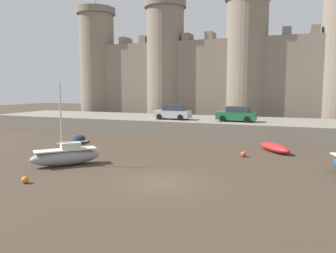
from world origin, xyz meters
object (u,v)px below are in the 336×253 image
rowboat_midflat_centre (275,147)px  car_quay_centre_east (173,113)px  sailboat_foreground_centre (66,156)px  mooring_buoy_near_channel (25,180)px  car_quay_centre_west (237,114)px  rowboat_midflat_right (79,139)px  mooring_buoy_mid_mud (243,154)px

rowboat_midflat_centre → car_quay_centre_east: car_quay_centre_east is taller
sailboat_foreground_centre → mooring_buoy_near_channel: (0.69, -4.39, -0.46)m
mooring_buoy_near_channel → car_quay_centre_east: size_ratio=0.10×
sailboat_foreground_centre → rowboat_midflat_centre: size_ratio=1.44×
mooring_buoy_near_channel → car_quay_centre_west: 22.81m
rowboat_midflat_centre → mooring_buoy_near_channel: 19.16m
rowboat_midflat_centre → mooring_buoy_near_channel: rowboat_midflat_centre is taller
mooring_buoy_near_channel → car_quay_centre_west: bearing=69.2°
mooring_buoy_near_channel → car_quay_centre_east: car_quay_centre_east is taller
rowboat_midflat_right → car_quay_centre_east: size_ratio=0.73×
sailboat_foreground_centre → car_quay_centre_west: size_ratio=1.37×
sailboat_foreground_centre → mooring_buoy_mid_mud: size_ratio=13.13×
car_quay_centre_east → car_quay_centre_west: (7.15, 0.20, 0.00)m
mooring_buoy_mid_mud → car_quay_centre_east: 13.46m
sailboat_foreground_centre → car_quay_centre_east: (1.58, 16.63, 1.89)m
rowboat_midflat_right → mooring_buoy_mid_mud: bearing=-3.0°
rowboat_midflat_right → car_quay_centre_east: bearing=52.6°
mooring_buoy_mid_mud → car_quay_centre_east: bearing=134.9°
rowboat_midflat_right → car_quay_centre_west: (13.69, 8.76, 2.17)m
rowboat_midflat_right → car_quay_centre_west: car_quay_centre_west is taller
mooring_buoy_near_channel → car_quay_centre_west: car_quay_centre_west is taller
mooring_buoy_mid_mud → car_quay_centre_west: (-2.20, 9.60, 2.33)m
sailboat_foreground_centre → car_quay_centre_west: bearing=62.6°
rowboat_midflat_centre → car_quay_centre_east: (-11.45, 6.35, 2.18)m
mooring_buoy_near_channel → car_quay_centre_east: (0.88, 21.01, 2.35)m
mooring_buoy_mid_mud → sailboat_foreground_centre: bearing=-146.5°
sailboat_foreground_centre → rowboat_midflat_right: bearing=121.6°
rowboat_midflat_right → rowboat_midflat_centre: (17.99, 2.21, -0.00)m
rowboat_midflat_right → car_quay_centre_east: 10.99m
mooring_buoy_mid_mud → car_quay_centre_west: bearing=102.9°
sailboat_foreground_centre → car_quay_centre_east: 16.81m
mooring_buoy_mid_mud → car_quay_centre_west: size_ratio=0.10×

